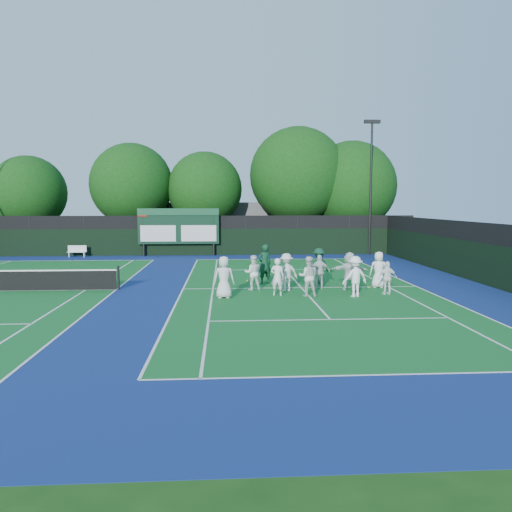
{
  "coord_description": "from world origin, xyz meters",
  "views": [
    {
      "loc": [
        -3.54,
        -21.78,
        3.94
      ],
      "look_at": [
        -2.0,
        3.0,
        1.3
      ],
      "focal_mm": 35.0,
      "sensor_mm": 36.0,
      "label": 1
    }
  ],
  "objects": [
    {
      "name": "player_front_4",
      "position": [
        3.44,
        -0.92,
        0.73
      ],
      "size": [
        0.87,
        0.41,
        1.45
      ],
      "primitive_type": "imported",
      "rotation": [
        0.0,
        0.0,
        3.21
      ],
      "color": "white",
      "rests_on": "ground"
    },
    {
      "name": "tennis_ball_0",
      "position": [
        -3.58,
        -1.01,
        0.03
      ],
      "size": [
        0.07,
        0.07,
        0.07
      ],
      "primitive_type": "sphere",
      "color": "yellow",
      "rests_on": "ground"
    },
    {
      "name": "player_front_0",
      "position": [
        -3.6,
        -1.28,
        0.88
      ],
      "size": [
        0.9,
        0.63,
        1.76
      ],
      "primitive_type": "imported",
      "rotation": [
        0.0,
        0.0,
        3.05
      ],
      "color": "silver",
      "rests_on": "ground"
    },
    {
      "name": "ground",
      "position": [
        0.0,
        0.0,
        0.0
      ],
      "size": [
        120.0,
        120.0,
        0.0
      ],
      "primitive_type": "plane",
      "color": "#163B10",
      "rests_on": "ground"
    },
    {
      "name": "tree_e",
      "position": [
        7.14,
        19.58,
        5.17
      ],
      "size": [
        7.41,
        7.41,
        9.07
      ],
      "color": "black",
      "rests_on": "ground"
    },
    {
      "name": "coach_right",
      "position": [
        1.04,
        2.23,
        0.88
      ],
      "size": [
        1.29,
        1.03,
        1.75
      ],
      "primitive_type": "imported",
      "rotation": [
        0.0,
        0.0,
        3.53
      ],
      "color": "#103B23",
      "rests_on": "ground"
    },
    {
      "name": "player_back_4",
      "position": [
        3.59,
        0.83,
        0.85
      ],
      "size": [
        0.95,
        0.76,
        1.7
      ],
      "primitive_type": "imported",
      "rotation": [
        0.0,
        0.0,
        2.85
      ],
      "color": "white",
      "rests_on": "ground"
    },
    {
      "name": "player_front_3",
      "position": [
        1.91,
        -1.33,
        0.86
      ],
      "size": [
        1.25,
        0.93,
        1.73
      ],
      "primitive_type": "imported",
      "rotation": [
        0.0,
        0.0,
        3.43
      ],
      "color": "white",
      "rests_on": "ground"
    },
    {
      "name": "tree_b",
      "position": [
        -10.93,
        19.58,
        5.27
      ],
      "size": [
        6.63,
        6.63,
        8.76
      ],
      "color": "black",
      "rests_on": "ground"
    },
    {
      "name": "player_back_0",
      "position": [
        -2.29,
        0.61,
        0.8
      ],
      "size": [
        0.79,
        0.62,
        1.59
      ],
      "primitive_type": "imported",
      "rotation": [
        0.0,
        0.0,
        3.16
      ],
      "color": "white",
      "rests_on": "ground"
    },
    {
      "name": "player_front_1",
      "position": [
        -1.33,
        -0.88,
        0.81
      ],
      "size": [
        0.68,
        0.54,
        1.62
      ],
      "primitive_type": "imported",
      "rotation": [
        0.0,
        0.0,
        2.85
      ],
      "color": "white",
      "rests_on": "ground"
    },
    {
      "name": "bench",
      "position": [
        -14.4,
        15.36,
        0.46
      ],
      "size": [
        1.34,
        0.36,
        0.85
      ],
      "color": "silver",
      "rests_on": "ground"
    },
    {
      "name": "player_back_3",
      "position": [
        2.09,
        0.3,
        0.87
      ],
      "size": [
        1.7,
        0.97,
        1.75
      ],
      "primitive_type": "imported",
      "rotation": [
        0.0,
        0.0,
        2.84
      ],
      "color": "silver",
      "rests_on": "ground"
    },
    {
      "name": "tennis_ball_5",
      "position": [
        1.99,
        -0.78,
        0.03
      ],
      "size": [
        0.07,
        0.07,
        0.07
      ],
      "primitive_type": "sphere",
      "color": "yellow",
      "rests_on": "ground"
    },
    {
      "name": "tree_a",
      "position": [
        -19.08,
        19.58,
        4.61
      ],
      "size": [
        5.9,
        5.9,
        7.72
      ],
      "color": "black",
      "rests_on": "ground"
    },
    {
      "name": "tree_c",
      "position": [
        -5.02,
        19.58,
        4.92
      ],
      "size": [
        6.07,
        6.07,
        8.11
      ],
      "color": "black",
      "rests_on": "ground"
    },
    {
      "name": "scoreboard",
      "position": [
        -7.01,
        15.59,
        2.19
      ],
      "size": [
        6.0,
        0.21,
        3.55
      ],
      "color": "black",
      "rests_on": "ground"
    },
    {
      "name": "light_pole_right",
      "position": [
        7.5,
        15.7,
        6.3
      ],
      "size": [
        1.2,
        0.3,
        10.12
      ],
      "color": "black",
      "rests_on": "ground"
    },
    {
      "name": "clubhouse",
      "position": [
        -2.0,
        24.0,
        2.0
      ],
      "size": [
        18.0,
        6.0,
        4.0
      ],
      "primitive_type": "cube",
      "color": "#5D5D62",
      "rests_on": "ground"
    },
    {
      "name": "tennis_ball_3",
      "position": [
        -2.44,
        3.13,
        0.03
      ],
      "size": [
        0.07,
        0.07,
        0.07
      ],
      "primitive_type": "sphere",
      "color": "yellow",
      "rests_on": "ground"
    },
    {
      "name": "player_back_1",
      "position": [
        -0.8,
        0.26,
        0.85
      ],
      "size": [
        1.24,
        0.95,
        1.7
      ],
      "primitive_type": "imported",
      "rotation": [
        0.0,
        0.0,
        3.46
      ],
      "color": "silver",
      "rests_on": "ground"
    },
    {
      "name": "player_front_2",
      "position": [
        -0.03,
        -1.05,
        0.85
      ],
      "size": [
        0.91,
        0.76,
        1.7
      ],
      "primitive_type": "imported",
      "rotation": [
        0.0,
        0.0,
        3.0
      ],
      "color": "silver",
      "rests_on": "ground"
    },
    {
      "name": "back_fence",
      "position": [
        -6.0,
        16.0,
        1.36
      ],
      "size": [
        34.0,
        0.08,
        3.0
      ],
      "color": "black",
      "rests_on": "ground"
    },
    {
      "name": "tree_d",
      "position": [
        2.63,
        19.58,
        6.01
      ],
      "size": [
        7.93,
        7.93,
        10.18
      ],
      "color": "black",
      "rests_on": "ground"
    },
    {
      "name": "tennis_ball_1",
      "position": [
        3.14,
        0.79,
        0.03
      ],
      "size": [
        0.07,
        0.07,
        0.07
      ],
      "primitive_type": "sphere",
      "color": "yellow",
      "rests_on": "ground"
    },
    {
      "name": "coach_left",
      "position": [
        -1.62,
        2.26,
        0.97
      ],
      "size": [
        0.83,
        0.69,
        1.95
      ],
      "primitive_type": "imported",
      "rotation": [
        0.0,
        0.0,
        3.51
      ],
      "color": "#0F3721",
      "rests_on": "ground"
    },
    {
      "name": "divider_fence_right",
      "position": [
        9.0,
        1.0,
        1.36
      ],
      "size": [
        0.08,
        32.0,
        3.0
      ],
      "color": "black",
      "rests_on": "ground"
    },
    {
      "name": "tennis_ball_4",
      "position": [
        1.22,
        3.57,
        0.03
      ],
      "size": [
        0.07,
        0.07,
        0.07
      ],
      "primitive_type": "sphere",
      "color": "yellow",
      "rests_on": "ground"
    },
    {
      "name": "player_back_2",
      "position": [
        0.81,
        0.8,
        0.79
      ],
      "size": [
        0.95,
        0.44,
        1.58
      ],
      "primitive_type": "imported",
      "rotation": [
        0.0,
        0.0,
        3.08
      ],
      "color": "silver",
      "rests_on": "ground"
    },
    {
      "name": "court_apron",
      "position": [
        -6.0,
        1.0,
        0.0
      ],
      "size": [
        34.0,
        32.0,
        0.01
      ],
      "primitive_type": "cube",
      "color": "navy",
      "rests_on": "ground"
    },
    {
      "name": "near_court",
      "position": [
        0.0,
        1.0,
        0.01
      ],
      "size": [
        11.05,
        23.85,
        0.01
      ],
      "color": "#135D23",
      "rests_on": "ground"
    }
  ]
}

